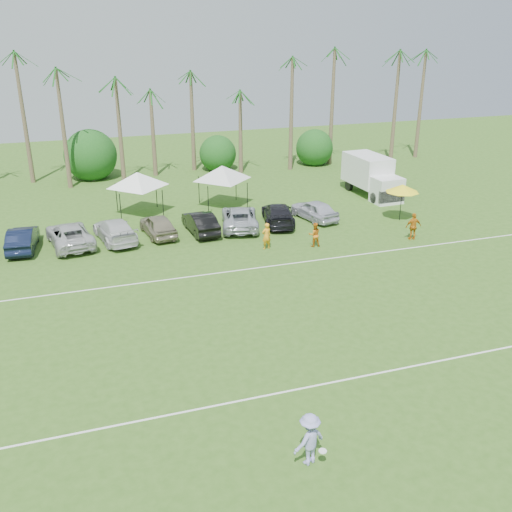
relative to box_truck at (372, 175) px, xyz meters
name	(u,v)px	position (x,y,z in m)	size (l,w,h in m)	color
ground	(327,418)	(-15.95, -25.82, -1.73)	(120.00, 120.00, 0.00)	#355C1B
field_lines	(258,319)	(-15.95, -17.82, -1.72)	(80.00, 12.10, 0.01)	white
palm_tree_2	(7,79)	(-27.95, 12.18, 7.48)	(2.40, 2.40, 10.90)	brown
palm_tree_3	(57,67)	(-23.95, 12.18, 8.33)	(2.40, 2.40, 11.90)	brown
palm_tree_4	(108,97)	(-19.95, 12.18, 5.75)	(2.40, 2.40, 8.90)	brown
palm_tree_5	(153,85)	(-15.95, 12.18, 6.62)	(2.40, 2.40, 9.90)	brown
palm_tree_6	(196,74)	(-11.95, 12.18, 7.48)	(2.40, 2.40, 10.90)	brown
palm_tree_7	(238,63)	(-7.95, 12.18, 8.33)	(2.40, 2.40, 11.90)	brown
palm_tree_8	(288,90)	(-2.95, 12.18, 5.75)	(2.40, 2.40, 8.90)	brown
palm_tree_9	(335,79)	(2.05, 12.18, 6.62)	(2.40, 2.40, 9.90)	brown
palm_tree_10	(380,69)	(7.05, 12.18, 7.48)	(2.40, 2.40, 10.90)	brown
palm_tree_11	(416,59)	(11.05, 12.18, 8.33)	(2.40, 2.40, 11.90)	brown
bush_tree_1	(91,159)	(-21.95, 13.18, 0.07)	(4.00, 4.00, 4.00)	brown
bush_tree_2	(217,151)	(-9.95, 13.18, 0.07)	(4.00, 4.00, 4.00)	brown
bush_tree_3	(310,145)	(0.05, 13.18, 0.07)	(4.00, 4.00, 4.00)	brown
sideline_player_a	(266,236)	(-12.47, -9.03, -0.86)	(0.63, 0.42, 1.74)	#FFA01C
sideline_player_b	(314,235)	(-9.37, -9.58, -0.93)	(0.78, 0.61, 1.61)	orange
sideline_player_c	(413,226)	(-2.63, -10.48, -0.81)	(1.08, 0.45, 1.84)	orange
box_truck	(372,175)	(0.00, 0.00, 0.00)	(2.67, 6.38, 3.24)	white
canopy_tent_left	(137,172)	(-19.21, 0.73, 1.53)	(4.70, 4.70, 3.81)	black
canopy_tent_right	(222,166)	(-12.72, 0.70, 1.56)	(4.74, 4.74, 3.84)	black
market_umbrella	(402,188)	(-1.26, -6.64, 0.69)	(2.42, 2.42, 2.70)	black
frisbee_player	(309,439)	(-17.49, -27.68, -0.80)	(1.37, 1.05, 1.87)	#9A9CDB
parked_car_1	(22,239)	(-27.25, -4.30, -1.00)	(1.55, 4.46, 1.47)	black
parked_car_2	(70,235)	(-24.38, -4.48, -1.00)	(2.44, 5.29, 1.47)	silver
parked_car_3	(115,230)	(-21.51, -4.47, -1.00)	(2.06, 5.06, 1.47)	silver
parked_car_4	(158,225)	(-18.64, -4.37, -1.00)	(1.73, 4.31, 1.47)	gray
parked_car_5	(200,222)	(-15.77, -4.69, -1.00)	(1.55, 4.46, 1.47)	black
parked_car_6	(240,218)	(-12.89, -4.49, -1.00)	(2.44, 5.29, 1.47)	#AEB3BB
parked_car_7	(278,214)	(-10.02, -4.54, -1.00)	(2.06, 5.06, 1.47)	black
parked_car_8	(314,210)	(-7.15, -4.47, -1.00)	(1.73, 4.31, 1.47)	silver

